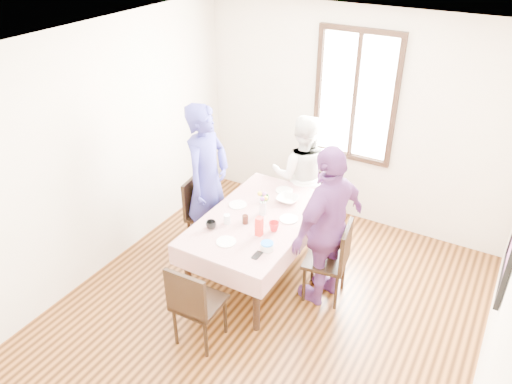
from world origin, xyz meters
TOP-DOWN VIEW (x-y plane):
  - ground at (0.00, 0.00)m, footprint 4.50×4.50m
  - back_wall at (0.00, 2.25)m, footprint 4.00×0.00m
  - right_wall at (2.00, 0.00)m, footprint 0.00×4.50m
  - window_frame at (0.00, 2.23)m, footprint 1.02×0.06m
  - window_pane at (0.00, 2.24)m, footprint 0.90×0.02m
  - dining_table at (-0.38, 0.55)m, footprint 0.93×1.62m
  - tablecloth at (-0.38, 0.55)m, footprint 1.05×1.74m
  - chair_left at (-1.15, 0.70)m, footprint 0.47×0.47m
  - chair_right at (0.39, 0.60)m, footprint 0.48×0.48m
  - chair_far at (-0.38, 1.66)m, footprint 0.44×0.44m
  - chair_near at (-0.38, -0.56)m, footprint 0.43×0.43m
  - person_left at (-1.13, 0.70)m, footprint 0.46×0.68m
  - person_far at (-0.38, 1.64)m, footprint 0.92×0.82m
  - person_right at (0.37, 0.60)m, footprint 0.69×1.10m
  - mug_black at (-0.70, 0.13)m, footprint 0.12×0.12m
  - mug_flag at (-0.12, 0.41)m, footprint 0.15×0.15m
  - mug_green at (-0.49, 0.88)m, footprint 0.13×0.13m
  - serving_bowl at (-0.26, 0.99)m, footprint 0.24×0.24m
  - juice_carton at (-0.21, 0.27)m, footprint 0.06×0.06m
  - butter_tub at (-0.03, 0.10)m, footprint 0.13×0.13m
  - jam_jar at (-0.44, 0.39)m, footprint 0.07×0.07m
  - drinking_glass at (-0.61, 0.29)m, footprint 0.07×0.07m
  - smartphone at (-0.06, -0.03)m, footprint 0.07×0.13m
  - flower_vase at (-0.37, 0.63)m, footprint 0.07×0.07m
  - plate_left at (-0.70, 0.65)m, footprint 0.20×0.20m
  - plate_right at (-0.08, 0.67)m, footprint 0.20×0.20m
  - plate_far at (-0.40, 1.19)m, footprint 0.20×0.20m
  - plate_near at (-0.43, 0.00)m, footprint 0.20×0.20m
  - butter_lid at (-0.03, 0.10)m, footprint 0.12×0.12m
  - flower_bunch at (-0.37, 0.63)m, footprint 0.09×0.09m

SIDE VIEW (x-z plane):
  - ground at x=0.00m, z-range 0.00..0.00m
  - dining_table at x=-0.38m, z-range 0.00..0.75m
  - chair_left at x=-1.15m, z-range 0.00..0.91m
  - chair_right at x=0.39m, z-range 0.00..0.91m
  - chair_far at x=-0.38m, z-range 0.00..0.91m
  - chair_near at x=-0.38m, z-range 0.00..0.91m
  - tablecloth at x=-0.38m, z-range 0.75..0.76m
  - smartphone at x=-0.06m, z-range 0.76..0.77m
  - plate_left at x=-0.70m, z-range 0.76..0.77m
  - plate_right at x=-0.08m, z-range 0.76..0.77m
  - plate_far at x=-0.40m, z-range 0.76..0.77m
  - plate_near at x=-0.43m, z-range 0.76..0.77m
  - person_far at x=-0.38m, z-range 0.00..1.55m
  - serving_bowl at x=-0.26m, z-range 0.76..0.82m
  - butter_tub at x=-0.03m, z-range 0.76..0.83m
  - mug_green at x=-0.49m, z-range 0.76..0.84m
  - mug_black at x=-0.70m, z-range 0.76..0.85m
  - jam_jar at x=-0.44m, z-range 0.76..0.85m
  - mug_flag at x=-0.12m, z-range 0.76..0.86m
  - drinking_glass at x=-0.61m, z-range 0.76..0.86m
  - butter_lid at x=-0.03m, z-range 0.83..0.84m
  - flower_vase at x=-0.37m, z-range 0.76..0.91m
  - juice_carton at x=-0.21m, z-range 0.76..0.97m
  - person_right at x=0.37m, z-range 0.00..1.75m
  - person_left at x=-1.13m, z-range 0.00..1.85m
  - flower_bunch at x=-0.37m, z-range 0.91..1.01m
  - back_wall at x=0.00m, z-range -0.65..3.35m
  - right_wall at x=2.00m, z-range -0.90..3.60m
  - window_frame at x=0.00m, z-range 0.84..2.46m
  - window_pane at x=0.00m, z-range 0.90..2.40m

